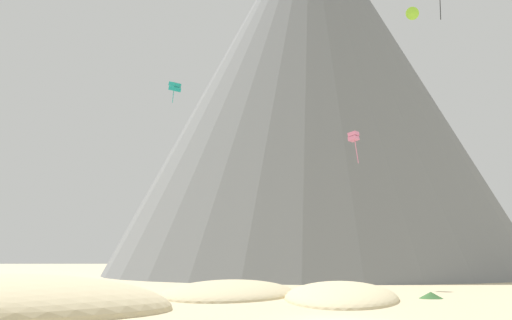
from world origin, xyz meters
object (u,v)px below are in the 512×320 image
object	(u,v)px
kite_yellow_low	(234,212)
bush_mid_center	(4,318)
kite_magenta_low	(304,206)
kite_pink_mid	(354,137)
bush_far_left	(431,295)
rock_massif	(314,89)
kite_lime_high	(412,13)
kite_rainbow_high	(345,107)
kite_teal_mid	(175,87)

from	to	relation	value
kite_yellow_low	bush_mid_center	bearing A→B (deg)	97.40
bush_mid_center	kite_yellow_low	bearing A→B (deg)	81.08
bush_mid_center	kite_magenta_low	world-z (taller)	kite_magenta_low
kite_pink_mid	bush_far_left	bearing A→B (deg)	46.03
bush_far_left	kite_pink_mid	world-z (taller)	kite_pink_mid
bush_mid_center	rock_massif	world-z (taller)	rock_massif
bush_far_left	kite_yellow_low	distance (m)	47.36
rock_massif	kite_magenta_low	bearing A→B (deg)	-104.63
kite_lime_high	kite_pink_mid	bearing A→B (deg)	-131.32
kite_rainbow_high	kite_pink_mid	world-z (taller)	kite_rainbow_high
kite_yellow_low	kite_rainbow_high	bearing A→B (deg)	-162.33
kite_yellow_low	kite_magenta_low	xyz separation A→B (m)	(10.74, -0.90, 0.87)
kite_teal_mid	kite_pink_mid	distance (m)	28.21
rock_massif	kite_lime_high	bearing A→B (deg)	-74.91
kite_teal_mid	kite_lime_high	size ratio (longest dim) A/B	1.73
bush_far_left	kite_yellow_low	size ratio (longest dim) A/B	0.35
bush_far_left	kite_teal_mid	bearing A→B (deg)	127.33
kite_rainbow_high	kite_teal_mid	bearing A→B (deg)	54.92
rock_massif	kite_yellow_low	bearing A→B (deg)	-139.80
rock_massif	kite_magenta_low	distance (m)	25.90
rock_massif	kite_yellow_low	world-z (taller)	rock_massif
rock_massif	kite_teal_mid	xyz separation A→B (m)	(-21.90, -24.00, -6.92)
kite_teal_mid	kite_yellow_low	distance (m)	21.69
bush_mid_center	kite_teal_mid	xyz separation A→B (m)	(1.52, 47.39, 25.67)
bush_far_left	kite_lime_high	world-z (taller)	kite_lime_high
kite_rainbow_high	kite_lime_high	bearing A→B (deg)	132.86
kite_lime_high	kite_rainbow_high	xyz separation A→B (m)	(-5.24, 20.66, -6.59)
kite_rainbow_high	kite_magenta_low	size ratio (longest dim) A/B	2.45
kite_lime_high	kite_rainbow_high	world-z (taller)	kite_lime_high
bush_far_left	kite_pink_mid	xyz separation A→B (m)	(-2.53, 16.09, 15.58)
rock_massif	kite_yellow_low	size ratio (longest dim) A/B	13.98
kite_magenta_low	bush_far_left	bearing A→B (deg)	-115.14
bush_mid_center	kite_lime_high	distance (m)	60.41
kite_pink_mid	kite_magenta_low	bearing A→B (deg)	-136.73
kite_teal_mid	kite_yellow_low	bearing A→B (deg)	-164.94
kite_yellow_low	kite_lime_high	bearing A→B (deg)	154.65
bush_far_left	kite_lime_high	xyz separation A→B (m)	(6.61, 23.27, 32.87)
bush_mid_center	kite_magenta_low	bearing A→B (deg)	71.09
bush_far_left	rock_massif	bearing A→B (deg)	92.13
kite_lime_high	kite_rainbow_high	size ratio (longest dim) A/B	0.46
bush_far_left	kite_teal_mid	distance (m)	47.11
kite_magenta_low	kite_yellow_low	bearing A→B (deg)	142.83
rock_massif	kite_lime_high	size ratio (longest dim) A/B	43.02
rock_massif	kite_rainbow_high	bearing A→B (deg)	-73.38
kite_lime_high	kite_rainbow_high	bearing A→B (deg)	114.79
kite_rainbow_high	kite_pink_mid	size ratio (longest dim) A/B	1.09
rock_massif	kite_teal_mid	size ratio (longest dim) A/B	24.84
bush_far_left	kite_pink_mid	bearing A→B (deg)	98.93
bush_far_left	kite_magenta_low	size ratio (longest dim) A/B	1.19
kite_teal_mid	kite_magenta_low	distance (m)	26.56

